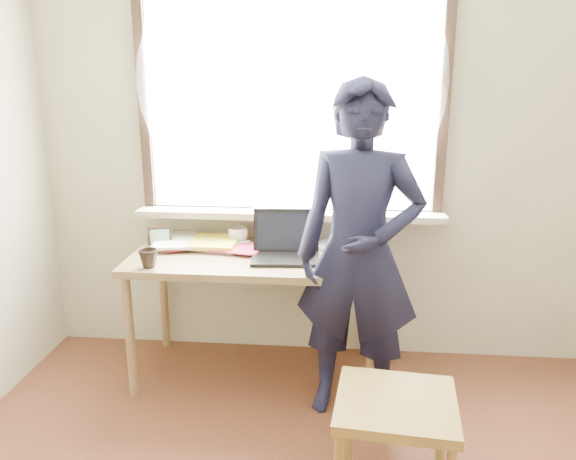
# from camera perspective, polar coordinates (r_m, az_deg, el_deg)

# --- Properties ---
(room_shell) EXTENTS (3.52, 4.02, 2.61)m
(room_shell) POSITION_cam_1_polar(r_m,az_deg,el_deg) (1.58, 1.03, 11.62)
(room_shell) COLOR #B2AC8F
(room_shell) RESTS_ON ground
(desk) EXTENTS (1.41, 0.70, 0.75)m
(desk) POSITION_cam_1_polar(r_m,az_deg,el_deg) (3.22, -3.29, -3.84)
(desk) COLOR olive
(desk) RESTS_ON ground
(laptop) EXTENTS (0.39, 0.33, 0.25)m
(laptop) POSITION_cam_1_polar(r_m,az_deg,el_deg) (3.13, -0.23, -1.73)
(laptop) COLOR black
(laptop) RESTS_ON desk
(mug_white) EXTENTS (0.14, 0.14, 0.09)m
(mug_white) POSITION_cam_1_polar(r_m,az_deg,el_deg) (3.42, -5.11, -0.52)
(mug_white) COLOR white
(mug_white) RESTS_ON desk
(mug_dark) EXTENTS (0.14, 0.14, 0.10)m
(mug_dark) POSITION_cam_1_polar(r_m,az_deg,el_deg) (3.06, -14.00, -2.82)
(mug_dark) COLOR black
(mug_dark) RESTS_ON desk
(mouse) EXTENTS (0.09, 0.06, 0.03)m
(mouse) POSITION_cam_1_polar(r_m,az_deg,el_deg) (3.06, 4.64, -3.04)
(mouse) COLOR black
(mouse) RESTS_ON desk
(desk_clutter) EXTENTS (0.96, 0.50, 0.04)m
(desk_clutter) POSITION_cam_1_polar(r_m,az_deg,el_deg) (3.39, -8.79, -1.28)
(desk_clutter) COLOR white
(desk_clutter) RESTS_ON desk
(book_a) EXTENTS (0.33, 0.36, 0.03)m
(book_a) POSITION_cam_1_polar(r_m,az_deg,el_deg) (3.41, -8.22, -1.22)
(book_a) COLOR white
(book_a) RESTS_ON desk
(book_b) EXTENTS (0.30, 0.31, 0.02)m
(book_b) POSITION_cam_1_polar(r_m,az_deg,el_deg) (3.42, 3.50, -1.14)
(book_b) COLOR white
(book_b) RESTS_ON desk
(picture_frame) EXTENTS (0.14, 0.05, 0.11)m
(picture_frame) POSITION_cam_1_polar(r_m,az_deg,el_deg) (3.41, -12.88, -0.77)
(picture_frame) COLOR black
(picture_frame) RESTS_ON desk
(work_chair) EXTENTS (0.52, 0.50, 0.49)m
(work_chair) POSITION_cam_1_polar(r_m,az_deg,el_deg) (2.43, 10.86, -18.08)
(work_chair) COLOR olive
(work_chair) RESTS_ON ground
(person) EXTENTS (0.69, 0.51, 1.74)m
(person) POSITION_cam_1_polar(r_m,az_deg,el_deg) (2.84, 7.22, -2.53)
(person) COLOR black
(person) RESTS_ON ground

